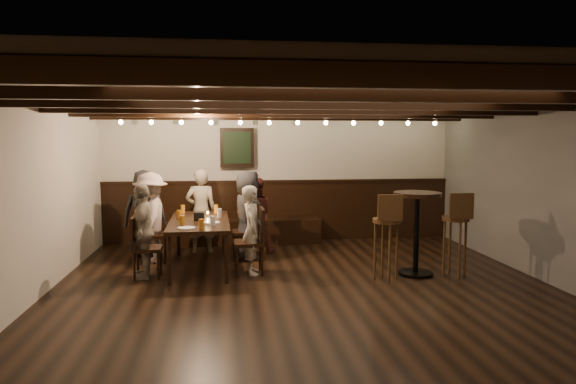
{
  "coord_description": "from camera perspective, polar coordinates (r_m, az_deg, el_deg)",
  "views": [
    {
      "loc": [
        -0.99,
        -6.07,
        1.92
      ],
      "look_at": [
        -0.11,
        1.3,
        1.14
      ],
      "focal_mm": 32.0,
      "sensor_mm": 36.0,
      "label": 1
    }
  ],
  "objects": [
    {
      "name": "pint_e",
      "position": [
        7.26,
        -11.68,
        -3.12
      ],
      "size": [
        0.07,
        0.07,
        0.14
      ],
      "primitive_type": "cylinder",
      "color": "#BF7219",
      "rests_on": "dining_table"
    },
    {
      "name": "chair_left_far",
      "position": [
        7.41,
        -15.47,
        -7.18
      ],
      "size": [
        0.4,
        0.4,
        0.85
      ],
      "rotation": [
        0.0,
        0.0,
        -1.55
      ],
      "color": "black",
      "rests_on": "floor"
    },
    {
      "name": "condiment_caddy",
      "position": [
        7.65,
        -9.85,
        -2.7
      ],
      "size": [
        0.15,
        0.1,
        0.12
      ],
      "primitive_type": "cube",
      "color": "black",
      "rests_on": "dining_table"
    },
    {
      "name": "pint_f",
      "position": [
        7.15,
        -8.36,
        -3.2
      ],
      "size": [
        0.07,
        0.07,
        0.14
      ],
      "primitive_type": "cylinder",
      "color": "silver",
      "rests_on": "dining_table"
    },
    {
      "name": "person_bench_centre",
      "position": [
        8.74,
        -9.64,
        -2.08
      ],
      "size": [
        0.52,
        0.35,
        1.41
      ],
      "primitive_type": "imported",
      "rotation": [
        0.0,
        0.0,
        3.17
      ],
      "color": "gray",
      "rests_on": "floor"
    },
    {
      "name": "pint_b",
      "position": [
        8.33,
        -8.0,
        -1.89
      ],
      "size": [
        0.07,
        0.07,
        0.14
      ],
      "primitive_type": "cylinder",
      "color": "#BF7219",
      "rests_on": "dining_table"
    },
    {
      "name": "high_top_table",
      "position": [
        7.41,
        14.11,
        -3.13
      ],
      "size": [
        0.66,
        0.66,
        1.17
      ],
      "color": "black",
      "rests_on": "floor"
    },
    {
      "name": "person_left_far",
      "position": [
        7.33,
        -15.8,
        -4.19
      ],
      "size": [
        0.34,
        0.77,
        1.31
      ],
      "primitive_type": "imported",
      "rotation": [
        0.0,
        0.0,
        -1.55
      ],
      "color": "gray",
      "rests_on": "floor"
    },
    {
      "name": "pint_a",
      "position": [
        8.4,
        -11.62,
        -1.89
      ],
      "size": [
        0.07,
        0.07,
        0.14
      ],
      "primitive_type": "cylinder",
      "color": "#BF7219",
      "rests_on": "dining_table"
    },
    {
      "name": "person_left_near",
      "position": [
        8.21,
        -14.99,
        -2.75
      ],
      "size": [
        0.54,
        0.92,
        1.41
      ],
      "primitive_type": "imported",
      "rotation": [
        0.0,
        0.0,
        -1.55
      ],
      "color": "#AE9B93",
      "rests_on": "floor"
    },
    {
      "name": "person_bench_right",
      "position": [
        8.63,
        -3.67,
        -2.59
      ],
      "size": [
        0.63,
        0.5,
        1.27
      ],
      "primitive_type": "imported",
      "rotation": [
        0.0,
        0.0,
        3.17
      ],
      "color": "#5D2720",
      "rests_on": "floor"
    },
    {
      "name": "plate_near",
      "position": [
        7.02,
        -11.22,
        -3.94
      ],
      "size": [
        0.24,
        0.24,
        0.01
      ],
      "primitive_type": "cylinder",
      "color": "white",
      "rests_on": "dining_table"
    },
    {
      "name": "bar_stool_right",
      "position": [
        7.51,
        18.06,
        -5.66
      ],
      "size": [
        0.37,
        0.38,
        1.19
      ],
      "rotation": [
        0.0,
        0.0,
        -0.03
      ],
      "color": "#3C2513",
      "rests_on": "floor"
    },
    {
      "name": "chair_right_near",
      "position": [
        8.24,
        -4.66,
        -5.53
      ],
      "size": [
        0.43,
        0.43,
        0.92
      ],
      "rotation": [
        0.0,
        0.0,
        1.59
      ],
      "color": "black",
      "rests_on": "floor"
    },
    {
      "name": "plate_far",
      "position": [
        7.4,
        -8.5,
        -3.38
      ],
      "size": [
        0.24,
        0.24,
        0.01
      ],
      "primitive_type": "cylinder",
      "color": "white",
      "rests_on": "dining_table"
    },
    {
      "name": "room",
      "position": [
        8.36,
        -1.94,
        0.16
      ],
      "size": [
        7.0,
        7.0,
        7.0
      ],
      "color": "black",
      "rests_on": "ground"
    },
    {
      "name": "person_right_far",
      "position": [
        7.29,
        -4.0,
        -4.22
      ],
      "size": [
        0.31,
        0.47,
        1.26
      ],
      "primitive_type": "imported",
      "rotation": [
        0.0,
        0.0,
        1.59
      ],
      "color": "#B5AD99",
      "rests_on": "floor"
    },
    {
      "name": "person_bench_left",
      "position": [
        8.67,
        -15.63,
        -2.27
      ],
      "size": [
        0.7,
        0.47,
        1.42
      ],
      "primitive_type": "imported",
      "rotation": [
        0.0,
        0.0,
        3.17
      ],
      "color": "black",
      "rests_on": "floor"
    },
    {
      "name": "chair_right_far",
      "position": [
        7.36,
        -4.21,
        -6.87
      ],
      "size": [
        0.44,
        0.44,
        0.94
      ],
      "rotation": [
        0.0,
        0.0,
        1.59
      ],
      "color": "black",
      "rests_on": "floor"
    },
    {
      "name": "person_right_near",
      "position": [
        8.16,
        -4.47,
        -2.58
      ],
      "size": [
        0.47,
        0.7,
        1.41
      ],
      "primitive_type": "imported",
      "rotation": [
        0.0,
        0.0,
        1.59
      ],
      "color": "#28272A",
      "rests_on": "floor"
    },
    {
      "name": "bar_stool_left",
      "position": [
        7.11,
        10.85,
        -6.13
      ],
      "size": [
        0.37,
        0.39,
        1.19
      ],
      "rotation": [
        0.0,
        0.0,
        -0.06
      ],
      "color": "#3C2513",
      "rests_on": "floor"
    },
    {
      "name": "pint_d",
      "position": [
        7.89,
        -7.62,
        -2.33
      ],
      "size": [
        0.07,
        0.07,
        0.14
      ],
      "primitive_type": "cylinder",
      "color": "silver",
      "rests_on": "dining_table"
    },
    {
      "name": "pint_c",
      "position": [
        7.81,
        -12.02,
        -2.49
      ],
      "size": [
        0.07,
        0.07,
        0.14
      ],
      "primitive_type": "cylinder",
      "color": "#BF7219",
      "rests_on": "dining_table"
    },
    {
      "name": "dining_table",
      "position": [
        7.71,
        -9.82,
        -3.52
      ],
      "size": [
        0.91,
        1.93,
        0.72
      ],
      "rotation": [
        0.0,
        0.0,
        0.02
      ],
      "color": "black",
      "rests_on": "floor"
    },
    {
      "name": "pint_g",
      "position": [
        6.9,
        -9.61,
        -3.55
      ],
      "size": [
        0.07,
        0.07,
        0.14
      ],
      "primitive_type": "cylinder",
      "color": "#BF7219",
      "rests_on": "dining_table"
    },
    {
      "name": "chair_left_near",
      "position": [
        8.28,
        -14.69,
        -5.7
      ],
      "size": [
        0.42,
        0.42,
        0.89
      ],
      "rotation": [
        0.0,
        0.0,
        -1.55
      ],
      "color": "black",
      "rests_on": "floor"
    },
    {
      "name": "candle",
      "position": [
        7.99,
        -8.91,
        -2.56
      ],
      "size": [
        0.05,
        0.05,
        0.05
      ],
      "primitive_type": "cylinder",
      "color": "beige",
      "rests_on": "dining_table"
    }
  ]
}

